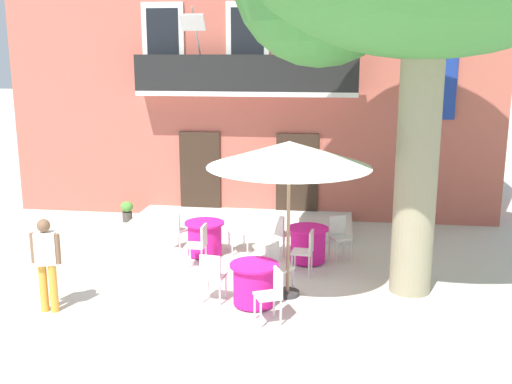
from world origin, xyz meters
name	(u,v)px	position (x,y,z in m)	size (l,w,h in m)	color
ground_plane	(196,286)	(0.00, 0.00, 0.00)	(120.00, 120.00, 0.00)	beige
building_facade	(259,74)	(0.24, 6.99, 3.75)	(13.00, 5.09, 7.50)	#BC5B4C
entrance_step_platform	(242,223)	(0.24, 3.97, 0.12)	(5.50, 2.07, 0.25)	silver
cafe_table_near_tree	(308,244)	(2.03, 1.64, 0.39)	(0.86, 0.86, 0.76)	#DB1984
cafe_chair_near_tree_0	(339,234)	(2.67, 2.03, 0.53)	(0.53, 0.53, 0.91)	silver
cafe_chair_near_tree_1	(281,231)	(1.42, 2.09, 0.53)	(0.56, 0.56, 0.91)	silver
cafe_chair_near_tree_2	(306,249)	(2.03, 0.89, 0.53)	(0.44, 0.44, 0.91)	silver
cafe_table_middle	(254,284)	(1.23, -0.73, 0.39)	(0.86, 0.86, 0.76)	#DB1984
cafe_chair_middle_0	(277,264)	(1.55, -0.05, 0.53)	(0.55, 0.55, 0.91)	silver
cafe_chair_middle_1	(212,274)	(0.47, -0.71, 0.53)	(0.45, 0.45, 0.91)	silver
cafe_chair_middle_2	(272,292)	(1.61, -1.38, 0.53)	(0.53, 0.53, 0.91)	silver
cafe_table_front	(205,238)	(-0.23, 1.76, 0.39)	(0.86, 0.86, 0.76)	#DB1984
cafe_chair_front_0	(176,228)	(-0.93, 2.03, 0.53)	(0.54, 0.54, 0.91)	silver
cafe_chair_front_1	(199,243)	(-0.17, 1.01, 0.53)	(0.41, 0.41, 0.91)	silver
cafe_chair_front_2	(237,229)	(0.44, 2.11, 0.53)	(0.52, 0.52, 0.91)	silver
cafe_umbrella	(289,155)	(1.77, -0.22, 2.61)	(2.90, 2.90, 2.85)	#997A56
ground_planter_left	(127,210)	(-2.86, 4.16, 0.30)	(0.33, 0.33, 0.54)	#47423D
pedestrian_near_entrance	(46,260)	(-2.22, -1.48, 0.93)	(0.53, 0.31, 1.64)	gold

